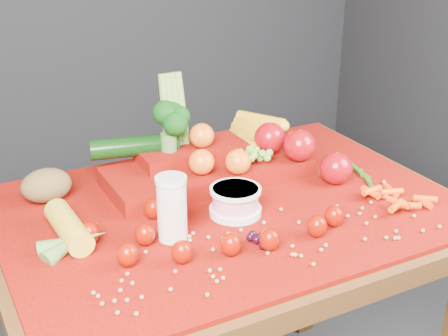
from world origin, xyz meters
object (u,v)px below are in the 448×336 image
table (228,244)px  yogurt_bowl (235,200)px  milk_glass (172,206)px  produce_mound (217,156)px

table → yogurt_bowl: 0.15m
milk_glass → produce_mound: 0.33m
milk_glass → yogurt_bowl: 0.18m
table → produce_mound: size_ratio=1.84×
produce_mound → milk_glass: bearing=-134.3°
table → milk_glass: 0.27m
milk_glass → yogurt_bowl: milk_glass is taller
table → yogurt_bowl: yogurt_bowl is taller
table → yogurt_bowl: (-0.01, -0.05, 0.14)m
milk_glass → yogurt_bowl: (0.17, 0.03, -0.04)m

